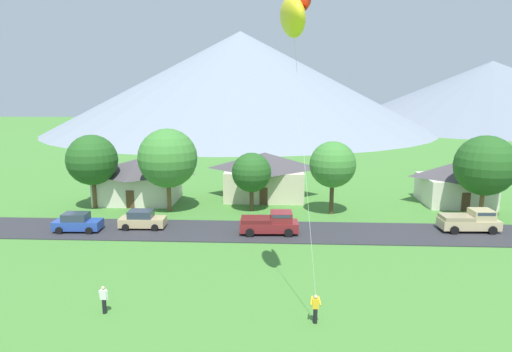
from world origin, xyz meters
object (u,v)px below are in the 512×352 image
object	(u,v)px
parked_car_blue_west_end	(77,223)
tree_center	(252,173)
watcher_person	(104,299)
tree_near_right	(333,165)
pickup_truck_maroon_west_side	(271,223)
pickup_truck_sand_east_side	(470,220)
tree_right_of_center	(92,160)
tree_left_of_center	(168,158)
kite_flyer_with_kite	(294,20)
house_left_center	(455,182)
parked_car_tan_mid_west	(142,220)
house_leftmost	(265,174)
tree_near_left	(485,166)
house_right_center	(138,180)

from	to	relation	value
parked_car_blue_west_end	tree_center	bearing A→B (deg)	27.56
watcher_person	parked_car_blue_west_end	bearing A→B (deg)	119.13
tree_near_right	pickup_truck_maroon_west_side	size ratio (longest dim) A/B	1.44
pickup_truck_sand_east_side	pickup_truck_maroon_west_side	bearing A→B (deg)	-174.79
tree_right_of_center	pickup_truck_maroon_west_side	size ratio (longest dim) A/B	1.53
parked_car_blue_west_end	pickup_truck_sand_east_side	bearing A→B (deg)	2.95
tree_left_of_center	kite_flyer_with_kite	xyz separation A→B (m)	(12.36, -21.30, 10.64)
house_left_center	pickup_truck_maroon_west_side	bearing A→B (deg)	-149.43
tree_right_of_center	parked_car_tan_mid_west	bearing A→B (deg)	-43.67
house_leftmost	watcher_person	distance (m)	30.66
house_leftmost	parked_car_blue_west_end	distance (m)	22.21
house_leftmost	tree_left_of_center	world-z (taller)	tree_left_of_center
tree_center	parked_car_blue_west_end	size ratio (longest dim) A/B	1.48
pickup_truck_sand_east_side	kite_flyer_with_kite	size ratio (longest dim) A/B	0.30
tree_near_left	tree_near_right	size ratio (longest dim) A/B	1.09
house_leftmost	house_right_center	world-z (taller)	house_leftmost
house_leftmost	parked_car_tan_mid_west	bearing A→B (deg)	-129.44
tree_near_left	watcher_person	xyz separation A→B (m)	(-30.75, -21.84, -4.43)
house_right_center	kite_flyer_with_kite	size ratio (longest dim) A/B	0.54
tree_center	pickup_truck_maroon_west_side	world-z (taller)	tree_center
tree_left_of_center	tree_near_right	size ratio (longest dim) A/B	1.16
tree_left_of_center	parked_car_blue_west_end	distance (m)	11.17
house_right_center	parked_car_blue_west_end	size ratio (longest dim) A/B	2.23
pickup_truck_maroon_west_side	pickup_truck_sand_east_side	bearing A→B (deg)	5.21
tree_center	pickup_truck_sand_east_side	xyz separation A→B (m)	(20.40, -6.21, -3.11)
house_right_center	tree_right_of_center	size ratio (longest dim) A/B	1.17
pickup_truck_maroon_west_side	kite_flyer_with_kite	distance (m)	20.75
parked_car_tan_mid_west	house_leftmost	bearing A→B (deg)	50.56
house_leftmost	tree_left_of_center	distance (m)	12.56
house_right_center	tree_near_right	bearing A→B (deg)	-11.07
tree_near_left	kite_flyer_with_kite	xyz separation A→B (m)	(-20.01, -20.74, 11.05)
parked_car_tan_mid_west	pickup_truck_maroon_west_side	distance (m)	12.04
parked_car_blue_west_end	parked_car_tan_mid_west	size ratio (longest dim) A/B	1.01
tree_near_left	pickup_truck_maroon_west_side	bearing A→B (deg)	-162.39
house_right_center	tree_left_of_center	xyz separation A→B (m)	(4.54, -4.00, 3.13)
tree_near_left	tree_left_of_center	xyz separation A→B (m)	(-32.37, 0.56, 0.41)
pickup_truck_maroon_west_side	house_right_center	bearing A→B (deg)	143.82
tree_left_of_center	watcher_person	size ratio (longest dim) A/B	5.28
pickup_truck_maroon_west_side	pickup_truck_sand_east_side	xyz separation A→B (m)	(18.22, 1.66, 0.00)
parked_car_tan_mid_west	pickup_truck_sand_east_side	distance (m)	30.22
tree_near_left	house_right_center	bearing A→B (deg)	172.96
house_right_center	watcher_person	world-z (taller)	house_right_center
house_right_center	tree_right_of_center	xyz separation A→B (m)	(-3.91, -3.24, 2.75)
tree_right_of_center	tree_center	bearing A→B (deg)	-0.78
house_left_center	pickup_truck_maroon_west_side	world-z (taller)	house_left_center
tree_near_left	pickup_truck_sand_east_side	size ratio (longest dim) A/B	1.58
tree_near_right	watcher_person	world-z (taller)	tree_near_right
tree_center	tree_near_right	world-z (taller)	tree_near_right
house_left_center	pickup_truck_maroon_west_side	distance (m)	24.10
house_left_center	watcher_person	bearing A→B (deg)	-137.79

